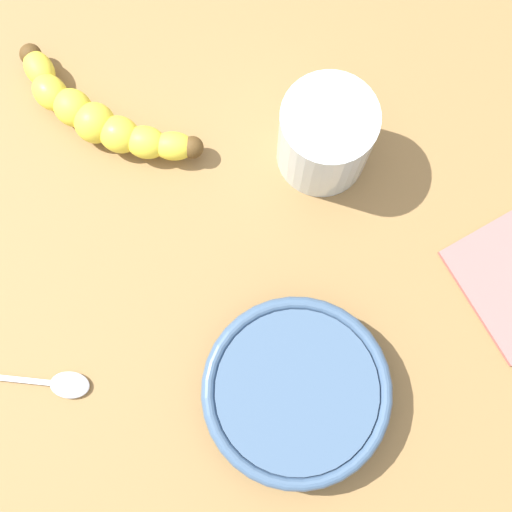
{
  "coord_description": "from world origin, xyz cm",
  "views": [
    {
      "loc": [
        17.1,
        -2.4,
        68.1
      ],
      "look_at": [
        6.59,
        5.75,
        5.0
      ],
      "focal_mm": 49.79,
      "sensor_mm": 36.0,
      "label": 1
    }
  ],
  "objects_px": {
    "smoothie_glass": "(325,138)",
    "teaspoon": "(62,384)",
    "banana": "(99,116)",
    "ceramic_bowl": "(296,392)"
  },
  "relations": [
    {
      "from": "smoothie_glass",
      "to": "teaspoon",
      "type": "distance_m",
      "value": 0.33
    },
    {
      "from": "banana",
      "to": "ceramic_bowl",
      "type": "height_order",
      "value": "ceramic_bowl"
    },
    {
      "from": "teaspoon",
      "to": "smoothie_glass",
      "type": "bearing_deg",
      "value": 48.62
    },
    {
      "from": "teaspoon",
      "to": "banana",
      "type": "bearing_deg",
      "value": 90.11
    },
    {
      "from": "banana",
      "to": "smoothie_glass",
      "type": "relative_size",
      "value": 2.09
    },
    {
      "from": "smoothie_glass",
      "to": "ceramic_bowl",
      "type": "bearing_deg",
      "value": -44.8
    },
    {
      "from": "banana",
      "to": "ceramic_bowl",
      "type": "xyz_separation_m",
      "value": [
        0.32,
        -0.01,
        0.01
      ]
    },
    {
      "from": "smoothie_glass",
      "to": "teaspoon",
      "type": "xyz_separation_m",
      "value": [
        0.03,
        -0.32,
        -0.04
      ]
    },
    {
      "from": "ceramic_bowl",
      "to": "teaspoon",
      "type": "height_order",
      "value": "ceramic_bowl"
    },
    {
      "from": "ceramic_bowl",
      "to": "teaspoon",
      "type": "distance_m",
      "value": 0.21
    }
  ]
}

